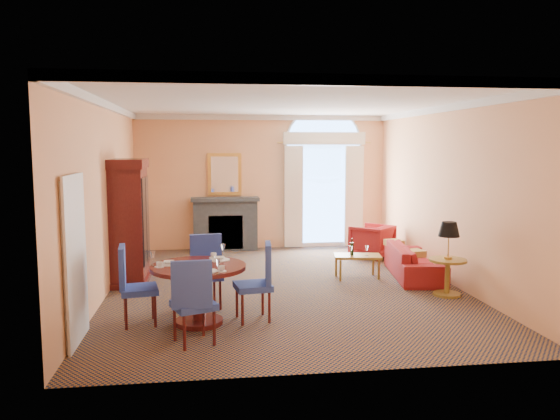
{
  "coord_description": "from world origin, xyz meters",
  "views": [
    {
      "loc": [
        -1.32,
        -9.33,
        2.46
      ],
      "look_at": [
        0.0,
        0.5,
        1.3
      ],
      "focal_mm": 35.0,
      "sensor_mm": 36.0,
      "label": 1
    }
  ],
  "objects": [
    {
      "name": "room_envelope",
      "position": [
        -0.03,
        0.67,
        2.51
      ],
      "size": [
        6.04,
        7.52,
        3.45
      ],
      "color": "#FCB278",
      "rests_on": "ground"
    },
    {
      "name": "dining_chair_south",
      "position": [
        -1.51,
        -2.74,
        0.63
      ],
      "size": [
        0.63,
        0.63,
        1.1
      ],
      "rotation": [
        0.0,
        0.0,
        0.36
      ],
      "color": "#2941A2",
      "rests_on": "ground"
    },
    {
      "name": "armchair",
      "position": [
        2.3,
        2.24,
        0.37
      ],
      "size": [
        1.13,
        1.13,
        0.74
      ],
      "primitive_type": "imported",
      "rotation": [
        0.0,
        0.0,
        3.92
      ],
      "color": "#A21D1F",
      "rests_on": "ground"
    },
    {
      "name": "coffee_table",
      "position": [
        1.45,
        0.42,
        0.41
      ],
      "size": [
        0.93,
        0.62,
        0.75
      ],
      "rotation": [
        0.0,
        0.0,
        -0.17
      ],
      "color": "olive",
      "rests_on": "ground"
    },
    {
      "name": "dining_chair_north",
      "position": [
        -1.37,
        -1.0,
        0.63
      ],
      "size": [
        0.58,
        0.58,
        1.1
      ],
      "rotation": [
        0.0,
        0.0,
        3.36
      ],
      "color": "#2941A2",
      "rests_on": "ground"
    },
    {
      "name": "ground",
      "position": [
        0.0,
        0.0,
        0.0
      ],
      "size": [
        7.5,
        7.5,
        0.0
      ],
      "primitive_type": "plane",
      "color": "#131F3D",
      "rests_on": "ground"
    },
    {
      "name": "dining_chair_west",
      "position": [
        -2.38,
        -1.78,
        0.63
      ],
      "size": [
        0.57,
        0.57,
        1.1
      ],
      "rotation": [
        0.0,
        0.0,
        -1.4
      ],
      "color": "#2941A2",
      "rests_on": "ground"
    },
    {
      "name": "sofa",
      "position": [
        2.55,
        0.38,
        0.3
      ],
      "size": [
        1.1,
        2.13,
        0.59
      ],
      "primitive_type": "imported",
      "rotation": [
        0.0,
        0.0,
        1.42
      ],
      "color": "#A21D1F",
      "rests_on": "ground"
    },
    {
      "name": "dining_table",
      "position": [
        -1.46,
        -1.88,
        0.61
      ],
      "size": [
        1.32,
        1.32,
        1.03
      ],
      "color": "#40100E",
      "rests_on": "ground"
    },
    {
      "name": "side_table",
      "position": [
        2.6,
        -0.95,
        0.76
      ],
      "size": [
        0.61,
        0.61,
        1.21
      ],
      "color": "olive",
      "rests_on": "ground"
    },
    {
      "name": "armoire",
      "position": [
        -2.72,
        0.66,
        1.08
      ],
      "size": [
        0.64,
        1.14,
        2.24
      ],
      "color": "#40100E",
      "rests_on": "ground"
    },
    {
      "name": "dining_chair_east",
      "position": [
        -0.59,
        -1.81,
        0.63
      ],
      "size": [
        0.56,
        0.56,
        1.1
      ],
      "rotation": [
        0.0,
        0.0,
        1.72
      ],
      "color": "#2941A2",
      "rests_on": "ground"
    }
  ]
}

